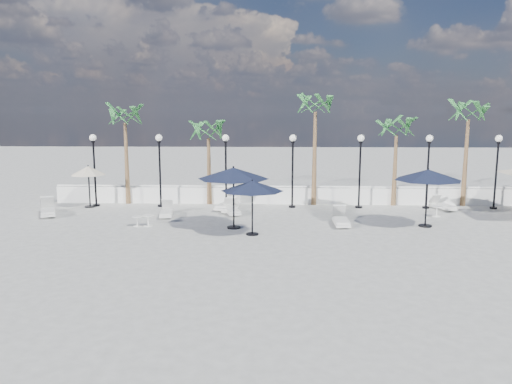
{
  "coord_description": "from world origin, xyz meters",
  "views": [
    {
      "loc": [
        -0.97,
        -19.47,
        5.09
      ],
      "look_at": [
        -1.76,
        2.33,
        1.5
      ],
      "focal_mm": 35.0,
      "sensor_mm": 36.0,
      "label": 1
    }
  ],
  "objects_px": {
    "parasol_cream_small": "(88,171)",
    "parasol_navy_right": "(428,175)",
    "parasol_navy_mid": "(252,186)",
    "lounger_4": "(232,210)",
    "lounger_3": "(228,204)",
    "parasol_navy_left": "(233,174)",
    "lounger_6": "(341,220)",
    "lounger_2": "(230,208)",
    "lounger_5": "(442,205)",
    "lounger_1": "(48,210)",
    "lounger_0": "(167,212)"
  },
  "relations": [
    {
      "from": "lounger_0",
      "to": "lounger_6",
      "type": "bearing_deg",
      "value": -19.09
    },
    {
      "from": "lounger_6",
      "to": "lounger_4",
      "type": "bearing_deg",
      "value": 156.07
    },
    {
      "from": "parasol_cream_small",
      "to": "parasol_navy_right",
      "type": "bearing_deg",
      "value": -13.25
    },
    {
      "from": "lounger_3",
      "to": "parasol_navy_mid",
      "type": "relative_size",
      "value": 0.86
    },
    {
      "from": "lounger_2",
      "to": "lounger_4",
      "type": "distance_m",
      "value": 0.59
    },
    {
      "from": "parasol_cream_small",
      "to": "parasol_navy_mid",
      "type": "bearing_deg",
      "value": -32.42
    },
    {
      "from": "lounger_3",
      "to": "parasol_navy_left",
      "type": "distance_m",
      "value": 4.76
    },
    {
      "from": "lounger_2",
      "to": "lounger_5",
      "type": "distance_m",
      "value": 10.99
    },
    {
      "from": "lounger_3",
      "to": "lounger_5",
      "type": "bearing_deg",
      "value": 18.9
    },
    {
      "from": "parasol_navy_mid",
      "to": "parasol_cream_small",
      "type": "distance_m",
      "value": 10.52
    },
    {
      "from": "lounger_2",
      "to": "parasol_navy_mid",
      "type": "height_order",
      "value": "parasol_navy_mid"
    },
    {
      "from": "lounger_4",
      "to": "lounger_6",
      "type": "bearing_deg",
      "value": -40.52
    },
    {
      "from": "lounger_2",
      "to": "lounger_3",
      "type": "xyz_separation_m",
      "value": [
        -0.18,
        0.64,
        0.06
      ]
    },
    {
      "from": "lounger_4",
      "to": "parasol_navy_mid",
      "type": "relative_size",
      "value": 0.71
    },
    {
      "from": "lounger_5",
      "to": "parasol_navy_right",
      "type": "relative_size",
      "value": 0.61
    },
    {
      "from": "lounger_1",
      "to": "lounger_0",
      "type": "bearing_deg",
      "value": -24.69
    },
    {
      "from": "lounger_5",
      "to": "lounger_6",
      "type": "relative_size",
      "value": 0.91
    },
    {
      "from": "lounger_0",
      "to": "lounger_6",
      "type": "relative_size",
      "value": 0.94
    },
    {
      "from": "parasol_navy_right",
      "to": "parasol_navy_left",
      "type": "bearing_deg",
      "value": -175.78
    },
    {
      "from": "lounger_4",
      "to": "lounger_6",
      "type": "distance_m",
      "value": 5.55
    },
    {
      "from": "lounger_1",
      "to": "lounger_3",
      "type": "xyz_separation_m",
      "value": [
        8.66,
        1.89,
        0.01
      ]
    },
    {
      "from": "lounger_3",
      "to": "parasol_navy_left",
      "type": "bearing_deg",
      "value": -64.01
    },
    {
      "from": "lounger_6",
      "to": "parasol_navy_mid",
      "type": "xyz_separation_m",
      "value": [
        -3.88,
        -1.88,
        1.79
      ]
    },
    {
      "from": "lounger_3",
      "to": "parasol_navy_mid",
      "type": "distance_m",
      "value": 5.83
    },
    {
      "from": "lounger_5",
      "to": "parasol_navy_right",
      "type": "bearing_deg",
      "value": -135.77
    },
    {
      "from": "parasol_navy_left",
      "to": "parasol_navy_right",
      "type": "distance_m",
      "value": 8.47
    },
    {
      "from": "parasol_navy_left",
      "to": "parasol_navy_mid",
      "type": "distance_m",
      "value": 1.47
    },
    {
      "from": "lounger_3",
      "to": "parasol_navy_mid",
      "type": "bearing_deg",
      "value": -57.02
    },
    {
      "from": "parasol_navy_mid",
      "to": "lounger_2",
      "type": "bearing_deg",
      "value": 105.7
    },
    {
      "from": "lounger_2",
      "to": "lounger_4",
      "type": "xyz_separation_m",
      "value": [
        0.13,
        -0.58,
        0.01
      ]
    },
    {
      "from": "parasol_navy_mid",
      "to": "lounger_4",
      "type": "bearing_deg",
      "value": 106.14
    },
    {
      "from": "lounger_6",
      "to": "parasol_cream_small",
      "type": "relative_size",
      "value": 0.86
    },
    {
      "from": "lounger_4",
      "to": "parasol_cream_small",
      "type": "relative_size",
      "value": 0.82
    },
    {
      "from": "lounger_1",
      "to": "parasol_navy_left",
      "type": "relative_size",
      "value": 0.68
    },
    {
      "from": "parasol_navy_left",
      "to": "parasol_cream_small",
      "type": "xyz_separation_m",
      "value": [
        -8.02,
        4.5,
        -0.48
      ]
    },
    {
      "from": "lounger_6",
      "to": "lounger_2",
      "type": "bearing_deg",
      "value": 151.46
    },
    {
      "from": "parasol_navy_left",
      "to": "parasol_navy_right",
      "type": "relative_size",
      "value": 1.06
    },
    {
      "from": "lounger_4",
      "to": "parasol_navy_mid",
      "type": "xyz_separation_m",
      "value": [
        1.19,
        -4.13,
        1.81
      ]
    },
    {
      "from": "lounger_6",
      "to": "parasol_navy_left",
      "type": "height_order",
      "value": "parasol_navy_left"
    },
    {
      "from": "lounger_4",
      "to": "parasol_cream_small",
      "type": "bearing_deg",
      "value": 152.23
    },
    {
      "from": "lounger_5",
      "to": "parasol_navy_left",
      "type": "distance_m",
      "value": 11.62
    },
    {
      "from": "lounger_0",
      "to": "lounger_4",
      "type": "xyz_separation_m",
      "value": [
        3.12,
        0.65,
        -0.0
      ]
    },
    {
      "from": "lounger_5",
      "to": "parasol_cream_small",
      "type": "bearing_deg",
      "value": 161.83
    },
    {
      "from": "lounger_2",
      "to": "lounger_4",
      "type": "bearing_deg",
      "value": -68.73
    },
    {
      "from": "lounger_6",
      "to": "parasol_navy_mid",
      "type": "bearing_deg",
      "value": -154.24
    },
    {
      "from": "lounger_3",
      "to": "lounger_5",
      "type": "relative_size",
      "value": 1.26
    },
    {
      "from": "lounger_1",
      "to": "parasol_navy_mid",
      "type": "xyz_separation_m",
      "value": [
        10.16,
        -3.45,
        1.78
      ]
    },
    {
      "from": "lounger_3",
      "to": "lounger_4",
      "type": "height_order",
      "value": "lounger_3"
    },
    {
      "from": "lounger_0",
      "to": "parasol_navy_left",
      "type": "distance_m",
      "value": 4.71
    },
    {
      "from": "lounger_5",
      "to": "parasol_navy_left",
      "type": "xyz_separation_m",
      "value": [
        -10.48,
        -4.52,
        2.19
      ]
    }
  ]
}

